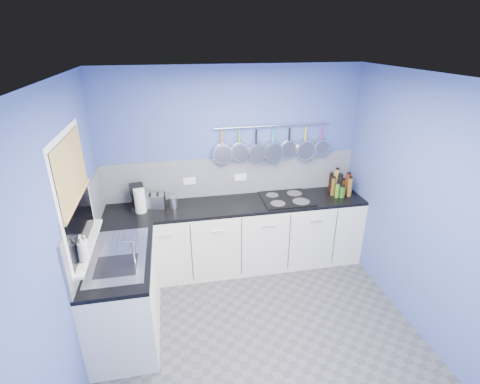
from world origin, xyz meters
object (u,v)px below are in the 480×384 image
object	(u,v)px
soap_bottle_b	(85,244)
paper_towel	(140,201)
soap_bottle_a	(82,248)
toaster	(154,201)
hob	(286,199)
coffee_maker	(137,197)
canister	(173,202)

from	to	relation	value
soap_bottle_b	paper_towel	world-z (taller)	soap_bottle_b
soap_bottle_a	toaster	bearing A→B (deg)	66.46
hob	coffee_maker	bearing A→B (deg)	177.50
toaster	hob	xyz separation A→B (m)	(1.62, -0.09, -0.07)
soap_bottle_a	soap_bottle_b	size ratio (longest dim) A/B	1.39
soap_bottle_b	coffee_maker	distance (m)	1.18
soap_bottle_a	canister	xyz separation A→B (m)	(0.77, 1.19, -0.20)
soap_bottle_a	soap_bottle_b	distance (m)	0.12
toaster	canister	size ratio (longest dim) A/B	1.83
soap_bottle_a	toaster	world-z (taller)	soap_bottle_a
toaster	soap_bottle_b	bearing A→B (deg)	-105.76
soap_bottle_b	hob	xyz separation A→B (m)	(2.16, 1.04, -0.23)
toaster	canister	bearing A→B (deg)	-3.69
canister	hob	size ratio (longest dim) A/B	0.22
soap_bottle_a	hob	size ratio (longest dim) A/B	0.39
toaster	hob	size ratio (longest dim) A/B	0.41
coffee_maker	hob	xyz separation A→B (m)	(1.81, -0.08, -0.14)
paper_towel	soap_bottle_b	bearing A→B (deg)	-110.59
hob	toaster	bearing A→B (deg)	176.90
soap_bottle_a	coffee_maker	xyz separation A→B (m)	(0.35, 1.24, -0.12)
canister	hob	xyz separation A→B (m)	(1.40, -0.03, -0.06)
paper_towel	hob	xyz separation A→B (m)	(1.78, 0.01, -0.14)
paper_towel	toaster	world-z (taller)	paper_towel
toaster	hob	distance (m)	1.63
soap_bottle_b	canister	bearing A→B (deg)	54.63
soap_bottle_b	hob	world-z (taller)	soap_bottle_b
soap_bottle_b	canister	world-z (taller)	soap_bottle_b
soap_bottle_b	paper_towel	xyz separation A→B (m)	(0.39, 1.03, -0.09)
soap_bottle_a	paper_towel	distance (m)	1.22
toaster	coffee_maker	bearing A→B (deg)	-167.53
paper_towel	canister	world-z (taller)	paper_towel
paper_towel	coffee_maker	xyz separation A→B (m)	(-0.04, 0.09, 0.01)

